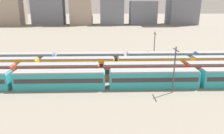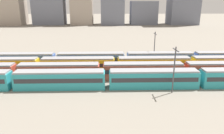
{
  "view_description": "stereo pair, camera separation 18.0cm",
  "coord_description": "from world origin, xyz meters",
  "px_view_note": "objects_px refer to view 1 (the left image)",
  "views": [
    {
      "loc": [
        24.89,
        -40.01,
        16.61
      ],
      "look_at": [
        26.39,
        7.8,
        2.04
      ],
      "focal_mm": 33.78,
      "sensor_mm": 36.0,
      "label": 1
    },
    {
      "loc": [
        25.07,
        -40.01,
        16.61
      ],
      "look_at": [
        26.39,
        7.8,
        2.04
      ],
      "focal_mm": 33.78,
      "sensor_mm": 36.0,
      "label": 2
    }
  ],
  "objects_px": {
    "train_track_0": "(154,78)",
    "catenary_pole_1": "(154,46)",
    "train_track_1": "(184,70)",
    "catenary_pole_0": "(174,68)",
    "train_track_3": "(194,59)",
    "train_track_2": "(154,64)"
  },
  "relations": [
    {
      "from": "train_track_0",
      "to": "train_track_1",
      "type": "xyz_separation_m",
      "value": [
        8.18,
        5.2,
        0.0
      ]
    },
    {
      "from": "train_track_0",
      "to": "train_track_3",
      "type": "xyz_separation_m",
      "value": [
        14.6,
        15.6,
        0.0
      ]
    },
    {
      "from": "catenary_pole_1",
      "to": "train_track_1",
      "type": "bearing_deg",
      "value": -73.33
    },
    {
      "from": "train_track_3",
      "to": "catenary_pole_1",
      "type": "height_order",
      "value": "catenary_pole_1"
    },
    {
      "from": "train_track_2",
      "to": "catenary_pole_1",
      "type": "height_order",
      "value": "catenary_pole_1"
    },
    {
      "from": "train_track_1",
      "to": "train_track_3",
      "type": "distance_m",
      "value": 12.23
    },
    {
      "from": "catenary_pole_0",
      "to": "catenary_pole_1",
      "type": "bearing_deg",
      "value": 87.2
    },
    {
      "from": "catenary_pole_1",
      "to": "catenary_pole_0",
      "type": "bearing_deg",
      "value": -92.8
    },
    {
      "from": "train_track_0",
      "to": "catenary_pole_1",
      "type": "relative_size",
      "value": 10.46
    },
    {
      "from": "train_track_2",
      "to": "train_track_1",
      "type": "bearing_deg",
      "value": -41.61
    },
    {
      "from": "train_track_1",
      "to": "train_track_3",
      "type": "bearing_deg",
      "value": 58.28
    },
    {
      "from": "train_track_3",
      "to": "catenary_pole_1",
      "type": "bearing_deg",
      "value": 163.84
    },
    {
      "from": "train_track_2",
      "to": "catenary_pole_1",
      "type": "relative_size",
      "value": 10.46
    },
    {
      "from": "train_track_3",
      "to": "catenary_pole_0",
      "type": "relative_size",
      "value": 12.46
    },
    {
      "from": "train_track_2",
      "to": "catenary_pole_1",
      "type": "xyz_separation_m",
      "value": [
        1.83,
        8.23,
        3.1
      ]
    },
    {
      "from": "train_track_2",
      "to": "catenary_pole_0",
      "type": "height_order",
      "value": "catenary_pole_0"
    },
    {
      "from": "train_track_1",
      "to": "catenary_pole_0",
      "type": "xyz_separation_m",
      "value": [
        -5.07,
        -8.0,
        3.14
      ]
    },
    {
      "from": "catenary_pole_1",
      "to": "train_track_2",
      "type": "bearing_deg",
      "value": -102.57
    },
    {
      "from": "train_track_1",
      "to": "catenary_pole_1",
      "type": "xyz_separation_m",
      "value": [
        -4.02,
        13.43,
        3.1
      ]
    },
    {
      "from": "catenary_pole_0",
      "to": "catenary_pole_1",
      "type": "relative_size",
      "value": 1.01
    },
    {
      "from": "train_track_1",
      "to": "catenary_pole_0",
      "type": "bearing_deg",
      "value": -122.36
    },
    {
      "from": "train_track_0",
      "to": "train_track_3",
      "type": "relative_size",
      "value": 0.83
    }
  ]
}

